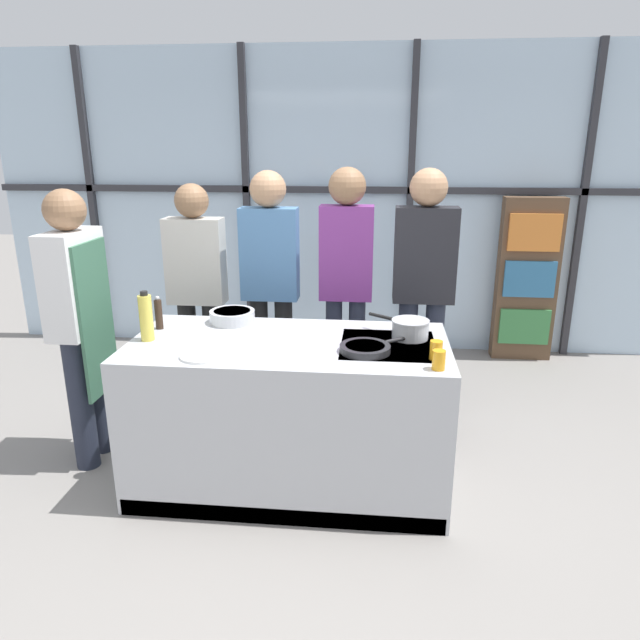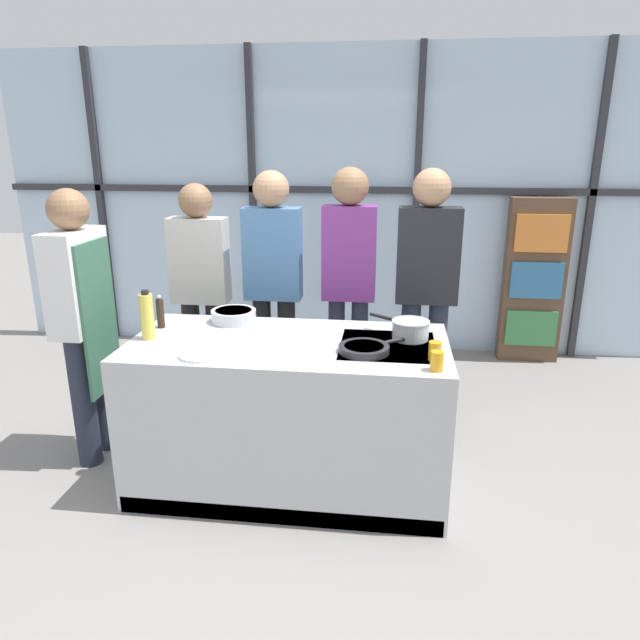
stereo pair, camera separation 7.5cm
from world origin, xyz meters
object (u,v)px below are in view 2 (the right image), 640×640
mixing_bowl (234,315)px  juice_glass_near (437,361)px  spectator_far_left (201,284)px  white_plate (202,354)px  frying_pan (365,348)px  spectator_far_right (427,281)px  pepper_grinder (160,313)px  spectator_center_left (273,278)px  spectator_center_right (349,275)px  oil_bottle (147,316)px  chef (82,313)px  saucepan (410,329)px  juice_glass_far (435,351)px

mixing_bowl → juice_glass_near: juice_glass_near is taller
spectator_far_left → white_plate: (0.39, -1.18, -0.08)m
frying_pan → spectator_far_right: bearing=70.1°
pepper_grinder → frying_pan: bearing=-12.3°
spectator_center_left → frying_pan: (0.70, -1.02, -0.13)m
spectator_far_left → spectator_center_right: bearing=-180.0°
oil_bottle → spectator_far_left: bearing=90.6°
chef → mixing_bowl: bearing=101.6°
chef → saucepan: chef is taller
spectator_far_right → white_plate: (-1.22, -1.18, -0.15)m
spectator_center_left → pepper_grinder: spectator_center_left is taller
spectator_center_left → mixing_bowl: size_ratio=6.42×
spectator_far_left → pepper_grinder: spectator_far_left is taller
spectator_far_left → juice_glass_far: 1.94m
pepper_grinder → juice_glass_near: pepper_grinder is taller
frying_pan → juice_glass_far: (0.36, -0.08, 0.03)m
spectator_center_left → saucepan: spectator_center_left is taller
spectator_far_left → pepper_grinder: (0.00, -0.75, 0.01)m
mixing_bowl → oil_bottle: size_ratio=0.98×
white_plate → juice_glass_far: juice_glass_far is taller
chef → saucepan: (1.97, -0.01, -0.02)m
spectator_center_left → white_plate: spectator_center_left is taller
mixing_bowl → juice_glass_near: (1.20, -0.66, 0.01)m
spectator_center_left → frying_pan: spectator_center_left is taller
spectator_far_left → frying_pan: 1.61m
spectator_center_right → oil_bottle: size_ratio=6.35×
mixing_bowl → juice_glass_far: (1.20, -0.52, 0.01)m
spectator_center_left → mixing_bowl: 0.61m
oil_bottle → juice_glass_near: bearing=-10.0°
chef → spectator_center_left: spectator_center_left is taller
spectator_far_right → spectator_center_left: bearing=0.0°
spectator_center_left → pepper_grinder: size_ratio=8.76×
chef → spectator_center_right: spectator_center_right is taller
spectator_far_left → juice_glass_near: spectator_far_left is taller
spectator_far_left → mixing_bowl: (0.40, -0.58, -0.04)m
spectator_center_right → frying_pan: size_ratio=4.26×
spectator_far_right → mixing_bowl: size_ratio=6.49×
spectator_far_left → saucepan: 1.67m
spectator_center_left → spectator_center_right: 0.54m
spectator_far_right → oil_bottle: size_ratio=6.33×
white_plate → juice_glass_near: bearing=-2.6°
spectator_far_right → saucepan: bearing=80.6°
spectator_center_left → chef: bearing=36.7°
chef → frying_pan: bearing=81.6°
oil_bottle → saucepan: bearing=7.1°
frying_pan → juice_glass_far: bearing=-11.9°
spectator_far_right → juice_glass_far: 1.10m
spectator_far_left → juice_glass_near: size_ratio=17.15×
spectator_center_left → frying_pan: 1.25m
chef → saucepan: 1.97m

